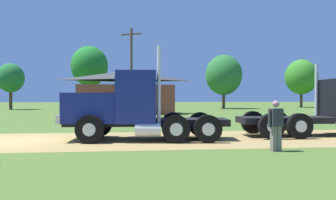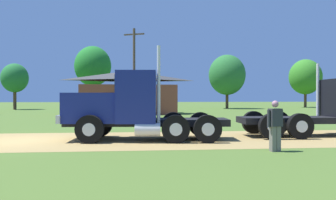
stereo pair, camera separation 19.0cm
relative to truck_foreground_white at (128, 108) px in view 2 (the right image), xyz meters
The scene contains 10 objects.
ground_plane 4.90m from the truck_foreground_white, behind, with size 200.00×200.00×0.00m, color #4A6627.
dirt_track 4.90m from the truck_foreground_white, behind, with size 120.00×6.01×0.01m, color #A1844B.
truck_foreground_white is the anchor object (origin of this frame).
visitor_standing_near 6.11m from the truck_foreground_white, 36.26° to the right, with size 0.59×0.34×1.69m.
shed_building 21.85m from the truck_foreground_white, 90.95° to the left, with size 10.42×6.05×4.56m.
utility_pole_far 20.74m from the truck_foreground_white, 89.29° to the left, with size 2.09×0.97×8.79m.
tree_left 39.22m from the truck_foreground_white, 115.00° to the left, with size 3.72×3.72×6.50m.
tree_mid 32.88m from the truck_foreground_white, 99.32° to the left, with size 4.90×4.90×8.62m.
tree_right 38.87m from the truck_foreground_white, 68.31° to the left, with size 5.54×5.54×8.17m.
tree_far_right 49.75m from the truck_foreground_white, 54.21° to the left, with size 5.37×5.37×8.10m.
Camera 2 is at (4.95, -14.44, 1.82)m, focal length 36.38 mm.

